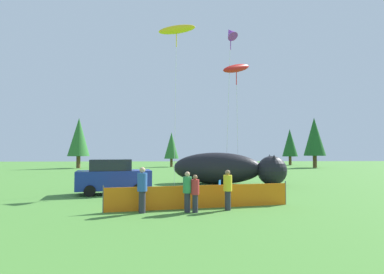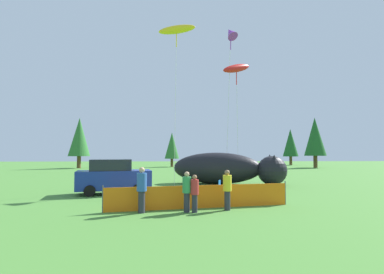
{
  "view_description": "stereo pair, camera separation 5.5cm",
  "coord_description": "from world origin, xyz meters",
  "px_view_note": "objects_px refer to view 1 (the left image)",
  "views": [
    {
      "loc": [
        -0.31,
        -17.35,
        2.54
      ],
      "look_at": [
        0.58,
        3.42,
        3.55
      ],
      "focal_mm": 28.0,
      "sensor_mm": 36.0,
      "label": 1
    },
    {
      "loc": [
        -0.25,
        -17.35,
        2.54
      ],
      "look_at": [
        0.58,
        3.42,
        3.55
      ],
      "focal_mm": 28.0,
      "sensor_mm": 36.0,
      "label": 2
    }
  ],
  "objects_px": {
    "inflatable_cat": "(226,170)",
    "kite_yellow_hero": "(176,30)",
    "spectator_in_grey_shirt": "(187,190)",
    "spectator_in_green_shirt": "(195,192)",
    "kite_purple_delta": "(231,34)",
    "folding_chair": "(222,186)",
    "kite_red_lizard": "(236,69)",
    "spectator_in_white_shirt": "(228,188)",
    "spectator_in_blue_shirt": "(142,188)",
    "parked_car": "(114,177)"
  },
  "relations": [
    {
      "from": "spectator_in_white_shirt",
      "to": "kite_purple_delta",
      "type": "height_order",
      "value": "kite_purple_delta"
    },
    {
      "from": "kite_yellow_hero",
      "to": "kite_purple_delta",
      "type": "distance_m",
      "value": 4.21
    },
    {
      "from": "inflatable_cat",
      "to": "spectator_in_blue_shirt",
      "type": "relative_size",
      "value": 4.69
    },
    {
      "from": "spectator_in_green_shirt",
      "to": "kite_purple_delta",
      "type": "bearing_deg",
      "value": 71.6
    },
    {
      "from": "spectator_in_grey_shirt",
      "to": "spectator_in_green_shirt",
      "type": "bearing_deg",
      "value": -12.42
    },
    {
      "from": "kite_red_lizard",
      "to": "kite_purple_delta",
      "type": "relative_size",
      "value": 0.8
    },
    {
      "from": "folding_chair",
      "to": "kite_yellow_hero",
      "type": "height_order",
      "value": "kite_yellow_hero"
    },
    {
      "from": "parked_car",
      "to": "inflatable_cat",
      "type": "height_order",
      "value": "inflatable_cat"
    },
    {
      "from": "inflatable_cat",
      "to": "kite_yellow_hero",
      "type": "bearing_deg",
      "value": -139.04
    },
    {
      "from": "kite_purple_delta",
      "to": "inflatable_cat",
      "type": "bearing_deg",
      "value": 104.51
    },
    {
      "from": "folding_chair",
      "to": "spectator_in_blue_shirt",
      "type": "height_order",
      "value": "spectator_in_blue_shirt"
    },
    {
      "from": "folding_chair",
      "to": "kite_red_lizard",
      "type": "relative_size",
      "value": 0.09
    },
    {
      "from": "parked_car",
      "to": "spectator_in_grey_shirt",
      "type": "bearing_deg",
      "value": -65.21
    },
    {
      "from": "spectator_in_blue_shirt",
      "to": "kite_yellow_hero",
      "type": "bearing_deg",
      "value": 81.63
    },
    {
      "from": "kite_yellow_hero",
      "to": "spectator_in_grey_shirt",
      "type": "bearing_deg",
      "value": -86.36
    },
    {
      "from": "kite_yellow_hero",
      "to": "folding_chair",
      "type": "bearing_deg",
      "value": -58.93
    },
    {
      "from": "parked_car",
      "to": "spectator_in_blue_shirt",
      "type": "relative_size",
      "value": 2.43
    },
    {
      "from": "spectator_in_grey_shirt",
      "to": "spectator_in_blue_shirt",
      "type": "height_order",
      "value": "spectator_in_blue_shirt"
    },
    {
      "from": "parked_car",
      "to": "folding_chair",
      "type": "xyz_separation_m",
      "value": [
        6.39,
        -1.17,
        -0.48
      ]
    },
    {
      "from": "spectator_in_grey_shirt",
      "to": "spectator_in_green_shirt",
      "type": "relative_size",
      "value": 1.08
    },
    {
      "from": "inflatable_cat",
      "to": "kite_yellow_hero",
      "type": "xyz_separation_m",
      "value": [
        -3.88,
        -1.78,
        10.3
      ]
    },
    {
      "from": "parked_car",
      "to": "spectator_in_white_shirt",
      "type": "height_order",
      "value": "parked_car"
    },
    {
      "from": "spectator_in_blue_shirt",
      "to": "kite_red_lizard",
      "type": "distance_m",
      "value": 14.25
    },
    {
      "from": "spectator_in_blue_shirt",
      "to": "spectator_in_white_shirt",
      "type": "xyz_separation_m",
      "value": [
        3.65,
        0.44,
        -0.08
      ]
    },
    {
      "from": "folding_chair",
      "to": "kite_red_lizard",
      "type": "distance_m",
      "value": 10.37
    },
    {
      "from": "inflatable_cat",
      "to": "kite_red_lizard",
      "type": "distance_m",
      "value": 7.91
    },
    {
      "from": "parked_car",
      "to": "kite_yellow_hero",
      "type": "relative_size",
      "value": 0.39
    },
    {
      "from": "inflatable_cat",
      "to": "kite_red_lizard",
      "type": "relative_size",
      "value": 0.91
    },
    {
      "from": "spectator_in_grey_shirt",
      "to": "spectator_in_white_shirt",
      "type": "relative_size",
      "value": 0.98
    },
    {
      "from": "inflatable_cat",
      "to": "spectator_in_white_shirt",
      "type": "height_order",
      "value": "inflatable_cat"
    },
    {
      "from": "spectator_in_blue_shirt",
      "to": "kite_purple_delta",
      "type": "relative_size",
      "value": 0.15
    },
    {
      "from": "folding_chair",
      "to": "inflatable_cat",
      "type": "bearing_deg",
      "value": 99.64
    },
    {
      "from": "kite_yellow_hero",
      "to": "kite_red_lizard",
      "type": "bearing_deg",
      "value": 15.34
    },
    {
      "from": "spectator_in_green_shirt",
      "to": "spectator_in_white_shirt",
      "type": "height_order",
      "value": "spectator_in_white_shirt"
    },
    {
      "from": "kite_yellow_hero",
      "to": "kite_purple_delta",
      "type": "relative_size",
      "value": 0.97
    },
    {
      "from": "inflatable_cat",
      "to": "spectator_in_green_shirt",
      "type": "bearing_deg",
      "value": -89.31
    },
    {
      "from": "spectator_in_grey_shirt",
      "to": "spectator_in_blue_shirt",
      "type": "bearing_deg",
      "value": -177.95
    },
    {
      "from": "inflatable_cat",
      "to": "spectator_in_grey_shirt",
      "type": "bearing_deg",
      "value": -91.02
    },
    {
      "from": "spectator_in_green_shirt",
      "to": "folding_chair",
      "type": "bearing_deg",
      "value": 68.62
    },
    {
      "from": "kite_purple_delta",
      "to": "spectator_in_blue_shirt",
      "type": "bearing_deg",
      "value": -119.2
    },
    {
      "from": "spectator_in_grey_shirt",
      "to": "kite_purple_delta",
      "type": "relative_size",
      "value": 0.14
    },
    {
      "from": "parked_car",
      "to": "spectator_in_blue_shirt",
      "type": "distance_m",
      "value": 6.19
    },
    {
      "from": "spectator_in_white_shirt",
      "to": "kite_yellow_hero",
      "type": "relative_size",
      "value": 0.15
    },
    {
      "from": "folding_chair",
      "to": "spectator_in_white_shirt",
      "type": "bearing_deg",
      "value": -73.79
    },
    {
      "from": "spectator_in_green_shirt",
      "to": "inflatable_cat",
      "type": "bearing_deg",
      "value": 74.41
    },
    {
      "from": "spectator_in_white_shirt",
      "to": "kite_red_lizard",
      "type": "height_order",
      "value": "kite_red_lizard"
    },
    {
      "from": "parked_car",
      "to": "kite_yellow_hero",
      "type": "distance_m",
      "value": 11.53
    },
    {
      "from": "spectator_in_green_shirt",
      "to": "parked_car",
      "type": "bearing_deg",
      "value": 129.03
    },
    {
      "from": "kite_red_lizard",
      "to": "kite_purple_delta",
      "type": "bearing_deg",
      "value": -138.13
    },
    {
      "from": "parked_car",
      "to": "spectator_in_green_shirt",
      "type": "xyz_separation_m",
      "value": [
        4.62,
        -5.7,
        -0.17
      ]
    }
  ]
}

